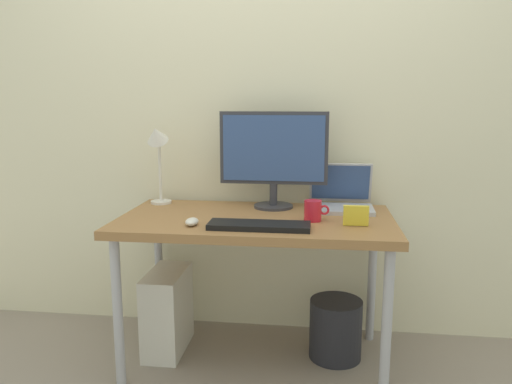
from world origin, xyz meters
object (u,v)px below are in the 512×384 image
object	(u,v)px
laptop	(341,198)
keyboard	(259,226)
monitor	(274,154)
coffee_mug	(313,211)
desk	(256,231)
wastebasket	(336,329)
photo_frame	(356,216)
mouse	(192,222)
desk_lamp	(157,147)
computer_tower	(167,311)

from	to	relation	value
laptop	keyboard	world-z (taller)	laptop
monitor	coffee_mug	size ratio (longest dim) A/B	4.78
desk	wastebasket	distance (m)	0.65
photo_frame	wastebasket	xyz separation A→B (m)	(-0.06, 0.19, -0.63)
mouse	photo_frame	size ratio (longest dim) A/B	0.82
mouse	wastebasket	distance (m)	0.93
mouse	wastebasket	size ratio (longest dim) A/B	0.30
desk_lamp	keyboard	bearing A→B (deg)	-36.24
keyboard	mouse	xyz separation A→B (m)	(-0.30, 0.01, 0.01)
desk_lamp	mouse	world-z (taller)	desk_lamp
mouse	coffee_mug	xyz separation A→B (m)	(0.53, 0.15, 0.03)
coffee_mug	computer_tower	bearing A→B (deg)	172.90
laptop	desk_lamp	bearing A→B (deg)	-178.92
desk	desk_lamp	xyz separation A→B (m)	(-0.54, 0.22, 0.37)
laptop	mouse	bearing A→B (deg)	-146.82
desk	coffee_mug	xyz separation A→B (m)	(0.27, -0.05, 0.12)
desk_lamp	wastebasket	distance (m)	1.30
coffee_mug	monitor	bearing A→B (deg)	128.09
desk_lamp	mouse	xyz separation A→B (m)	(0.28, -0.42, -0.29)
desk_lamp	coffee_mug	world-z (taller)	desk_lamp
laptop	desk_lamp	distance (m)	0.98
coffee_mug	photo_frame	size ratio (longest dim) A/B	1.04
keyboard	photo_frame	distance (m)	0.43
mouse	desk	bearing A→B (deg)	37.33
laptop	photo_frame	xyz separation A→B (m)	(0.05, -0.36, -0.01)
laptop	photo_frame	distance (m)	0.36
coffee_mug	wastebasket	world-z (taller)	coffee_mug
coffee_mug	photo_frame	bearing A→B (deg)	-21.97
desk_lamp	wastebasket	size ratio (longest dim) A/B	1.45
coffee_mug	photo_frame	distance (m)	0.20
desk	wastebasket	size ratio (longest dim) A/B	4.30
laptop	computer_tower	size ratio (longest dim) A/B	0.76
mouse	photo_frame	distance (m)	0.72
desk	laptop	world-z (taller)	laptop
mouse	computer_tower	xyz separation A→B (m)	(-0.20, 0.24, -0.54)
laptop	coffee_mug	size ratio (longest dim) A/B	2.80
computer_tower	keyboard	bearing A→B (deg)	-26.85
keyboard	coffee_mug	size ratio (longest dim) A/B	3.84
keyboard	wastebasket	world-z (taller)	keyboard
desk_lamp	desk	bearing A→B (deg)	-21.85
photo_frame	computer_tower	size ratio (longest dim) A/B	0.26
desk	photo_frame	bearing A→B (deg)	-14.90
laptop	mouse	xyz separation A→B (m)	(-0.66, -0.43, -0.04)
wastebasket	coffee_mug	bearing A→B (deg)	-136.17
desk_lamp	photo_frame	xyz separation A→B (m)	(1.00, -0.34, -0.26)
desk	coffee_mug	bearing A→B (deg)	-9.70
coffee_mug	photo_frame	xyz separation A→B (m)	(0.19, -0.08, 0.00)
monitor	coffee_mug	bearing A→B (deg)	-51.91
computer_tower	wastebasket	world-z (taller)	computer_tower
desk	mouse	xyz separation A→B (m)	(-0.26, -0.20, 0.08)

